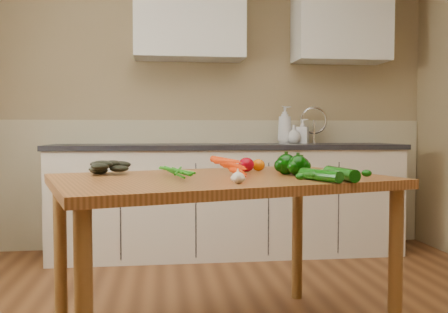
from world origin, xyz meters
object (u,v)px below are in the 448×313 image
soap_bottle_a (285,125)px  pepper_b (302,165)px  soap_bottle_c (294,134)px  table (220,195)px  zucchini_a (341,174)px  soap_bottle_b (303,131)px  garlic_bulb (238,178)px  carrot_bunch (216,169)px  leafy_greens (109,164)px  tomato_c (283,165)px  tomato_a (246,165)px  zucchini_b (320,175)px  pepper_a (286,164)px  tomato_b (258,165)px  pepper_c (298,166)px

soap_bottle_a → pepper_b: 1.78m
soap_bottle_a → soap_bottle_c: soap_bottle_a is taller
table → zucchini_a: size_ratio=6.92×
soap_bottle_b → garlic_bulb: bearing=-175.1°
table → zucchini_a: 0.56m
table → pepper_b: (0.43, 0.13, 0.13)m
carrot_bunch → leafy_greens: (-0.50, 0.20, 0.02)m
soap_bottle_a → tomato_c: (-0.41, -1.59, -0.23)m
leafy_greens → zucchini_a: 1.10m
tomato_a → zucchini_a: tomato_a is taller
soap_bottle_c → zucchini_a: 2.09m
tomato_c → zucchini_b: size_ratio=0.29×
soap_bottle_b → pepper_a: 1.88m
garlic_bulb → tomato_b: 0.64m
zucchini_a → pepper_c: bearing=118.5°
tomato_a → pepper_b: bearing=-24.3°
soap_bottle_c → leafy_greens: size_ratio=0.74×
soap_bottle_c → pepper_b: (-0.42, -1.69, -0.14)m
table → garlic_bulb: garlic_bulb is taller
tomato_c → soap_bottle_b: bearing=70.4°
zucchini_a → tomato_c: bearing=104.6°
soap_bottle_a → leafy_greens: soap_bottle_a is taller
pepper_b → tomato_c: pepper_b is taller
zucchini_a → zucchini_b: bearing=-164.1°
leafy_greens → tomato_c: bearing=5.7°
soap_bottle_a → soap_bottle_c: size_ratio=2.04×
tomato_a → zucchini_a: bearing=-55.8°
tomato_b → table: bearing=-129.2°
tomato_a → zucchini_a: size_ratio=0.33×
soap_bottle_b → leafy_greens: bearing=166.3°
soap_bottle_c → pepper_c: bearing=129.3°
pepper_a → tomato_c: pepper_a is taller
pepper_c → zucchini_a: 0.26m
pepper_c → tomato_c: size_ratio=1.48×
soap_bottle_a → soap_bottle_b: (0.15, -0.01, -0.05)m
leafy_greens → garlic_bulb: (0.56, -0.48, -0.03)m
soap_bottle_a → tomato_a: (-0.61, -1.61, -0.23)m
leafy_greens → tomato_b: (0.76, 0.12, -0.02)m
pepper_a → tomato_a: 0.24m
table → leafy_greens: bearing=145.7°
pepper_b → zucchini_a: bearing=-79.4°
table → soap_bottle_b: size_ratio=8.10×
zucchini_a → pepper_a: bearing=118.2°
table → carrot_bunch: bearing=-149.2°
tomato_c → zucchini_b: tomato_c is taller
leafy_greens → carrot_bunch: bearing=-21.5°
soap_bottle_a → garlic_bulb: bearing=142.9°
tomato_b → carrot_bunch: bearing=-129.5°
soap_bottle_a → zucchini_a: bearing=154.2°
leafy_greens → pepper_c: leafy_greens is taller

